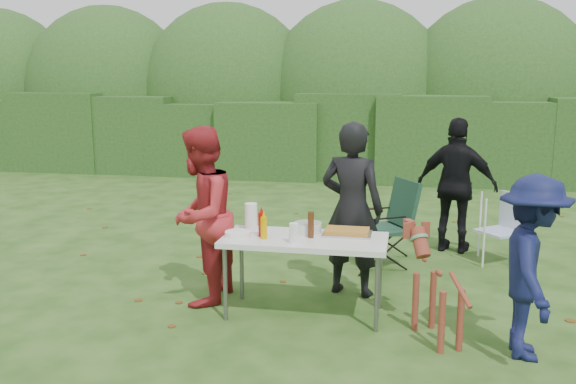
% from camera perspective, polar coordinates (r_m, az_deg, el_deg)
% --- Properties ---
extents(ground, '(80.00, 80.00, 0.00)m').
position_cam_1_polar(ground, '(5.76, -2.13, -11.57)').
color(ground, '#1E4211').
extents(hedge_row, '(22.00, 1.40, 1.70)m').
position_cam_1_polar(hedge_row, '(13.31, 5.74, 4.91)').
color(hedge_row, '#23471C').
rests_on(hedge_row, ground).
extents(shrub_backdrop, '(20.00, 2.60, 3.20)m').
position_cam_1_polar(shrub_backdrop, '(14.85, 6.39, 8.40)').
color(shrub_backdrop, '#3D6628').
rests_on(shrub_backdrop, ground).
extents(folding_table, '(1.50, 0.70, 0.74)m').
position_cam_1_polar(folding_table, '(5.60, 1.57, -4.81)').
color(folding_table, silver).
rests_on(folding_table, ground).
extents(person_cook, '(0.72, 0.56, 1.76)m').
position_cam_1_polar(person_cook, '(6.13, 6.00, -1.61)').
color(person_cook, black).
rests_on(person_cook, ground).
extents(person_red_jacket, '(0.69, 0.87, 1.73)m').
position_cam_1_polar(person_red_jacket, '(5.95, -8.17, -2.21)').
color(person_red_jacket, '#A82329').
rests_on(person_red_jacket, ground).
extents(person_black_puffy, '(1.07, 0.68, 1.70)m').
position_cam_1_polar(person_black_puffy, '(7.90, 15.50, 0.58)').
color(person_black_puffy, black).
rests_on(person_black_puffy, ground).
extents(child, '(0.57, 0.96, 1.46)m').
position_cam_1_polar(child, '(5.13, 21.86, -6.56)').
color(child, '#10153E').
rests_on(child, ground).
extents(dog, '(0.74, 1.01, 0.90)m').
position_cam_1_polar(dog, '(5.28, 13.85, -8.82)').
color(dog, brown).
rests_on(dog, ground).
extents(camping_chair, '(0.88, 0.88, 1.02)m').
position_cam_1_polar(camping_chair, '(7.15, 9.09, -2.95)').
color(camping_chair, '#1B3C2B').
rests_on(camping_chair, ground).
extents(lawn_chair, '(0.70, 0.70, 0.84)m').
position_cam_1_polar(lawn_chair, '(7.64, 19.27, -3.25)').
color(lawn_chair, '#5376BC').
rests_on(lawn_chair, ground).
extents(food_tray, '(0.45, 0.30, 0.02)m').
position_cam_1_polar(food_tray, '(5.70, 5.56, -3.91)').
color(food_tray, '#B7B7BA').
rests_on(food_tray, folding_table).
extents(focaccia_bread, '(0.40, 0.26, 0.04)m').
position_cam_1_polar(focaccia_bread, '(5.69, 5.56, -3.64)').
color(focaccia_bread, '#AF762B').
rests_on(focaccia_bread, food_tray).
extents(mustard_bottle, '(0.06, 0.06, 0.20)m').
position_cam_1_polar(mustard_bottle, '(5.53, -2.27, -3.37)').
color(mustard_bottle, '#CD9D00').
rests_on(mustard_bottle, folding_table).
extents(ketchup_bottle, '(0.06, 0.06, 0.22)m').
position_cam_1_polar(ketchup_bottle, '(5.61, -2.49, -3.07)').
color(ketchup_bottle, '#AD0805').
rests_on(ketchup_bottle, folding_table).
extents(beer_bottle, '(0.06, 0.06, 0.24)m').
position_cam_1_polar(beer_bottle, '(5.56, 2.16, -3.09)').
color(beer_bottle, '#47230F').
rests_on(beer_bottle, folding_table).
extents(paper_towel_roll, '(0.12, 0.12, 0.26)m').
position_cam_1_polar(paper_towel_roll, '(5.84, -3.49, -2.32)').
color(paper_towel_roll, white).
rests_on(paper_towel_roll, folding_table).
extents(cup_stack, '(0.08, 0.08, 0.18)m').
position_cam_1_polar(cup_stack, '(5.38, 0.53, -3.88)').
color(cup_stack, white).
rests_on(cup_stack, folding_table).
extents(pasta_bowl, '(0.26, 0.26, 0.10)m').
position_cam_1_polar(pasta_bowl, '(5.74, 1.87, -3.35)').
color(pasta_bowl, silver).
rests_on(pasta_bowl, folding_table).
extents(plate_stack, '(0.24, 0.24, 0.05)m').
position_cam_1_polar(plate_stack, '(5.63, -4.71, -3.93)').
color(plate_stack, white).
rests_on(plate_stack, folding_table).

